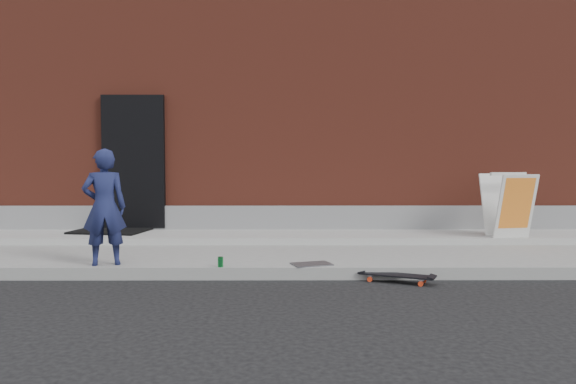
{
  "coord_description": "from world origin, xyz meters",
  "views": [
    {
      "loc": [
        -0.02,
        -6.57,
        1.41
      ],
      "look_at": [
        0.01,
        0.8,
        1.0
      ],
      "focal_mm": 35.0,
      "sensor_mm": 36.0,
      "label": 1
    }
  ],
  "objects_px": {
    "skateboard": "(397,276)",
    "soda_can": "(221,262)",
    "child": "(104,207)",
    "pizza_sign": "(508,205)"
  },
  "relations": [
    {
      "from": "soda_can",
      "to": "child",
      "type": "bearing_deg",
      "value": 173.97
    },
    {
      "from": "skateboard",
      "to": "soda_can",
      "type": "distance_m",
      "value": 2.08
    },
    {
      "from": "skateboard",
      "to": "child",
      "type": "bearing_deg",
      "value": 174.76
    },
    {
      "from": "skateboard",
      "to": "soda_can",
      "type": "height_order",
      "value": "soda_can"
    },
    {
      "from": "skateboard",
      "to": "soda_can",
      "type": "bearing_deg",
      "value": 175.31
    },
    {
      "from": "skateboard",
      "to": "pizza_sign",
      "type": "relative_size",
      "value": 0.88
    },
    {
      "from": "child",
      "to": "pizza_sign",
      "type": "xyz_separation_m",
      "value": [
        5.62,
        1.79,
        -0.11
      ]
    },
    {
      "from": "skateboard",
      "to": "pizza_sign",
      "type": "height_order",
      "value": "pizza_sign"
    },
    {
      "from": "pizza_sign",
      "to": "skateboard",
      "type": "bearing_deg",
      "value": -135.26
    },
    {
      "from": "skateboard",
      "to": "soda_can",
      "type": "relative_size",
      "value": 7.11
    }
  ]
}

